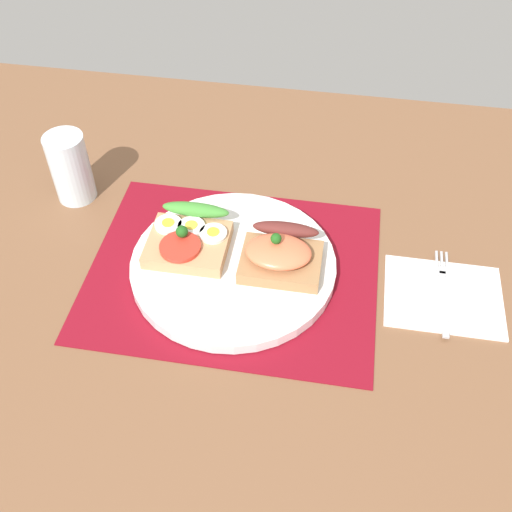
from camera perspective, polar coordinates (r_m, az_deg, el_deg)
The scene contains 8 objects.
ground_plane at distance 82.11cm, azimuth -2.07°, elevation -2.12°, with size 120.00×90.00×3.20cm, color brown.
placemat at distance 80.80cm, azimuth -2.10°, elevation -1.30°, with size 37.59×30.31×0.30cm, color maroon.
plate at distance 80.10cm, azimuth -2.12°, elevation -0.86°, with size 26.77×26.77×1.57cm, color white.
sandwich_egg_tomato at distance 80.94cm, azimuth -6.27°, elevation 1.69°, with size 10.43×10.41×4.00cm.
sandwich_salmon at distance 77.82cm, azimuth 2.29°, elevation 0.15°, with size 10.24×9.20×5.18cm.
napkin at distance 81.56cm, azimuth 17.03°, elevation -3.30°, with size 14.76×11.83×0.60cm, color white.
fork at distance 81.33cm, azimuth 17.01°, elevation -2.97°, with size 1.62×14.18×0.32cm.
drinking_glass at distance 92.07cm, azimuth -16.88°, elevation 7.87°, with size 5.65×5.65×10.44cm, color silver.
Camera 1 is at (11.73, -52.54, 60.40)cm, focal length 43.02 mm.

